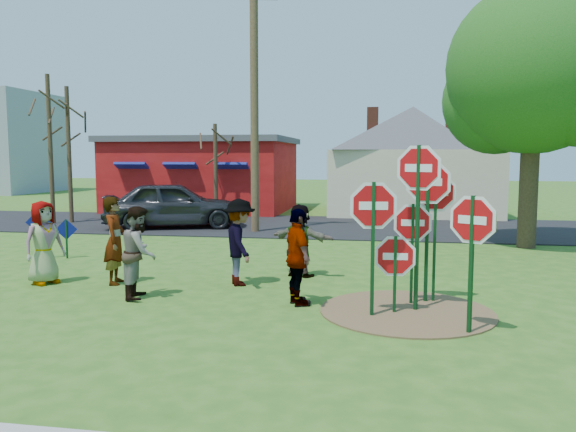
# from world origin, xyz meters

# --- Properties ---
(ground) EXTENTS (120.00, 120.00, 0.00)m
(ground) POSITION_xyz_m (0.00, 0.00, 0.00)
(ground) COLOR #2E5A19
(ground) RESTS_ON ground
(road) EXTENTS (120.00, 7.50, 0.04)m
(road) POSITION_xyz_m (0.00, 11.50, 0.02)
(road) COLOR black
(road) RESTS_ON ground
(dirt_patch) EXTENTS (3.20, 3.20, 0.03)m
(dirt_patch) POSITION_xyz_m (4.50, -1.00, 0.01)
(dirt_patch) COLOR brown
(dirt_patch) RESTS_ON ground
(red_building) EXTENTS (9.40, 7.69, 3.90)m
(red_building) POSITION_xyz_m (-5.50, 17.99, 1.97)
(red_building) COLOR maroon
(red_building) RESTS_ON ground
(cream_house) EXTENTS (9.40, 9.40, 6.50)m
(cream_house) POSITION_xyz_m (5.50, 18.00, 2.92)
(cream_house) COLOR beige
(cream_house) RESTS_ON ground
(stop_sign_a) EXTENTS (1.15, 0.16, 2.58)m
(stop_sign_a) POSITION_xyz_m (3.87, -1.39, 1.78)
(stop_sign_a) COLOR #103C1A
(stop_sign_a) RESTS_ON ground
(stop_sign_b) EXTENTS (1.16, 0.28, 2.97)m
(stop_sign_b) POSITION_xyz_m (4.89, -0.20, 2.14)
(stop_sign_b) COLOR #103C1A
(stop_sign_b) RESTS_ON ground
(stop_sign_c) EXTENTS (1.07, 0.44, 3.23)m
(stop_sign_c) POSITION_xyz_m (4.66, -0.88, 2.28)
(stop_sign_c) COLOR #103C1A
(stop_sign_c) RESTS_ON ground
(stop_sign_d) EXTENTS (1.04, 0.07, 2.69)m
(stop_sign_d) POSITION_xyz_m (5.05, -0.16, 1.95)
(stop_sign_d) COLOR #103C1A
(stop_sign_d) RESTS_ON ground
(stop_sign_e) EXTENTS (1.02, 0.07, 1.57)m
(stop_sign_e) POSITION_xyz_m (4.27, -1.10, 0.99)
(stop_sign_e) COLOR #103C1A
(stop_sign_e) RESTS_ON ground
(stop_sign_f) EXTENTS (0.90, 0.60, 2.39)m
(stop_sign_f) POSITION_xyz_m (5.44, -2.14, 1.70)
(stop_sign_f) COLOR #103C1A
(stop_sign_f) RESTS_ON ground
(stop_sign_g) EXTENTS (1.00, 0.07, 2.10)m
(stop_sign_g) POSITION_xyz_m (4.60, -0.42, 1.43)
(stop_sign_g) COLOR #103C1A
(stop_sign_g) RESTS_ON ground
(blue_diamond_c) EXTENTS (0.65, 0.33, 1.40)m
(blue_diamond_c) POSITION_xyz_m (-5.45, 2.89, 0.87)
(blue_diamond_c) COLOR #103C1A
(blue_diamond_c) RESTS_ON ground
(blue_diamond_d) EXTENTS (0.57, 0.22, 1.12)m
(blue_diamond_d) POSITION_xyz_m (-4.75, 3.07, 0.69)
(blue_diamond_d) COLOR #103C1A
(blue_diamond_d) RESTS_ON ground
(person_a) EXTENTS (0.96, 1.09, 1.88)m
(person_a) POSITION_xyz_m (-3.48, 0.06, 0.94)
(person_a) COLOR #425890
(person_a) RESTS_ON ground
(person_b) EXTENTS (0.62, 0.81, 1.98)m
(person_b) POSITION_xyz_m (-1.90, 0.32, 0.99)
(person_b) COLOR #206E5F
(person_b) RESTS_ON ground
(person_c) EXTENTS (0.88, 1.04, 1.87)m
(person_c) POSITION_xyz_m (-0.82, -0.78, 0.94)
(person_c) COLOR brown
(person_c) RESTS_ON ground
(person_d) EXTENTS (1.20, 1.44, 1.94)m
(person_d) POSITION_xyz_m (0.90, 0.66, 0.97)
(person_d) COLOR #2F3034
(person_d) RESTS_ON ground
(person_e) EXTENTS (0.92, 1.19, 1.88)m
(person_e) POSITION_xyz_m (2.44, -0.84, 0.94)
(person_e) COLOR #422C56
(person_e) RESTS_ON ground
(person_f) EXTENTS (1.70, 1.07, 1.75)m
(person_f) POSITION_xyz_m (2.10, 1.79, 0.88)
(person_f) COLOR #1E492D
(person_f) RESTS_ON ground
(suv) EXTENTS (5.86, 3.83, 1.86)m
(suv) POSITION_xyz_m (-4.25, 10.03, 0.97)
(suv) COLOR #303035
(suv) RESTS_ON road
(utility_pole) EXTENTS (2.37, 0.71, 9.87)m
(utility_pole) POSITION_xyz_m (-0.74, 9.39, 5.19)
(utility_pole) COLOR #4C3823
(utility_pole) RESTS_ON ground
(leafy_tree) EXTENTS (5.79, 5.28, 8.22)m
(leafy_tree) POSITION_xyz_m (8.68, 7.24, 5.29)
(leafy_tree) COLOR #382819
(leafy_tree) RESTS_ON ground
(bare_tree_west) EXTENTS (1.80, 1.80, 6.30)m
(bare_tree_west) POSITION_xyz_m (-9.83, 10.49, 4.08)
(bare_tree_west) COLOR #382819
(bare_tree_west) RESTS_ON ground
(bare_tree_east) EXTENTS (1.80, 1.80, 4.37)m
(bare_tree_east) POSITION_xyz_m (-3.52, 13.50, 2.83)
(bare_tree_east) COLOR #382819
(bare_tree_east) RESTS_ON ground
(bare_tree_mid) EXTENTS (1.80, 1.80, 5.84)m
(bare_tree_mid) POSITION_xyz_m (-9.25, 10.94, 3.78)
(bare_tree_mid) COLOR #382819
(bare_tree_mid) RESTS_ON ground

